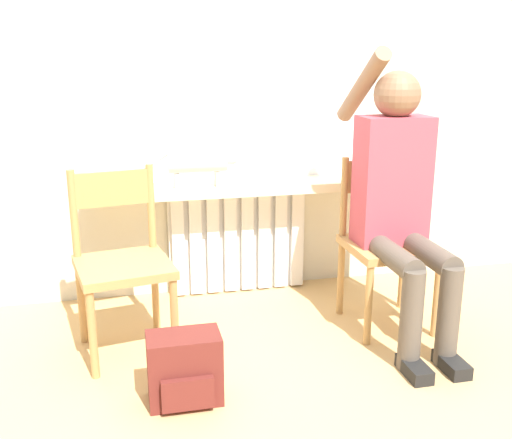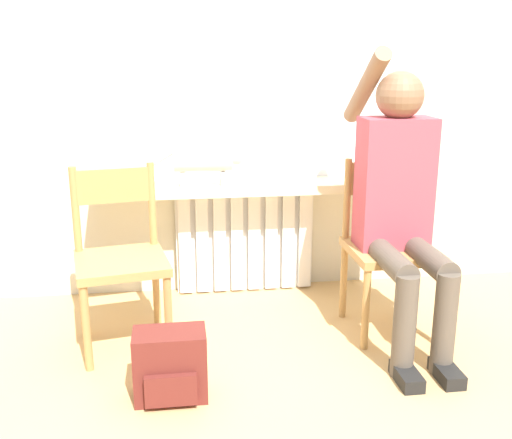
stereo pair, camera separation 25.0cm
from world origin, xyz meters
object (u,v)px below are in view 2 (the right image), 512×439
object	(u,v)px
chair_left	(120,256)
cat	(206,161)
chair_right	(389,244)
backpack	(170,366)
person	(401,197)

from	to	relation	value
chair_left	cat	xyz separation A→B (m)	(0.43, 0.46, 0.35)
chair_right	backpack	size ratio (longest dim) A/B	2.92
chair_left	chair_right	bearing A→B (deg)	-10.15
chair_right	cat	size ratio (longest dim) A/B	1.63
chair_left	person	size ratio (longest dim) A/B	0.61
cat	backpack	bearing A→B (deg)	-102.19
cat	backpack	xyz separation A→B (m)	(-0.21, -0.97, -0.65)
chair_right	person	distance (m)	0.29
chair_left	person	xyz separation A→B (m)	(1.31, -0.11, 0.27)
chair_left	cat	distance (m)	0.72
person	backpack	distance (m)	1.29
person	cat	size ratio (longest dim) A/B	2.65
chair_left	chair_right	size ratio (longest dim) A/B	1.00
cat	backpack	world-z (taller)	cat
chair_right	backpack	bearing A→B (deg)	-155.49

